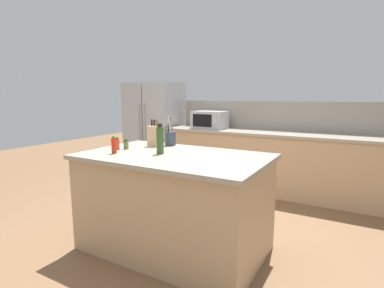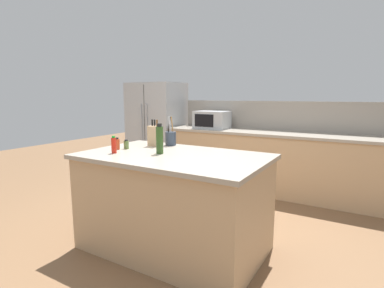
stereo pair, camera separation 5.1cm
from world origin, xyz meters
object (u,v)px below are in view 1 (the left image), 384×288
object	(u,v)px
refrigerator	(155,129)
microwave	(210,120)
knife_block	(154,136)
spice_jar_oregano	(126,145)
olive_oil_bottle	(160,140)
spice_jar_paprika	(117,144)
utensil_crock	(170,138)
hot_sauce_bottle	(114,145)

from	to	relation	value
refrigerator	microwave	bearing A→B (deg)	-2.46
refrigerator	microwave	distance (m)	1.22
knife_block	spice_jar_oregano	world-z (taller)	knife_block
olive_oil_bottle	spice_jar_paprika	world-z (taller)	olive_oil_bottle
knife_block	utensil_crock	distance (m)	0.18
microwave	olive_oil_bottle	world-z (taller)	same
microwave	knife_block	world-z (taller)	same
hot_sauce_bottle	spice_jar_oregano	size ratio (longest dim) A/B	1.71
microwave	spice_jar_paprika	distance (m)	2.28
knife_block	spice_jar_paprika	size ratio (longest dim) A/B	2.36
hot_sauce_bottle	spice_jar_oregano	distance (m)	0.25
refrigerator	utensil_crock	bearing A→B (deg)	-49.10
knife_block	spice_jar_oregano	size ratio (longest dim) A/B	2.98
microwave	spice_jar_paprika	xyz separation A→B (m)	(0.06, -2.27, -0.09)
microwave	knife_block	size ratio (longest dim) A/B	1.90
microwave	olive_oil_bottle	distance (m)	2.30
refrigerator	olive_oil_bottle	bearing A→B (deg)	-52.18
refrigerator	spice_jar_oregano	size ratio (longest dim) A/B	17.65
knife_block	olive_oil_bottle	distance (m)	0.45
microwave	spice_jar_oregano	xyz separation A→B (m)	(0.12, -2.19, -0.10)
knife_block	spice_jar_paprika	world-z (taller)	knife_block
hot_sauce_bottle	utensil_crock	bearing A→B (deg)	72.86
spice_jar_paprika	spice_jar_oregano	bearing A→B (deg)	54.72
knife_block	utensil_crock	size ratio (longest dim) A/B	0.91
spice_jar_paprika	refrigerator	bearing A→B (deg)	118.42
refrigerator	spice_jar_oregano	distance (m)	2.61
refrigerator	microwave	xyz separation A→B (m)	(1.20, -0.05, 0.22)
refrigerator	hot_sauce_bottle	distance (m)	2.85
olive_oil_bottle	refrigerator	bearing A→B (deg)	127.82
spice_jar_paprika	hot_sauce_bottle	distance (m)	0.20
knife_block	hot_sauce_bottle	size ratio (longest dim) A/B	1.74
knife_block	hot_sauce_bottle	distance (m)	0.54
microwave	spice_jar_oregano	distance (m)	2.20
spice_jar_paprika	hot_sauce_bottle	size ratio (longest dim) A/B	0.74
utensil_crock	spice_jar_oregano	bearing A→B (deg)	-122.44
spice_jar_oregano	spice_jar_paprika	bearing A→B (deg)	-125.28
spice_jar_paprika	microwave	bearing A→B (deg)	91.55
hot_sauce_bottle	spice_jar_oregano	bearing A→B (deg)	104.70
utensil_crock	spice_jar_oregano	size ratio (longest dim) A/B	3.29
microwave	utensil_crock	world-z (taller)	utensil_crock
microwave	spice_jar_paprika	world-z (taller)	microwave
refrigerator	knife_block	bearing A→B (deg)	-53.21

